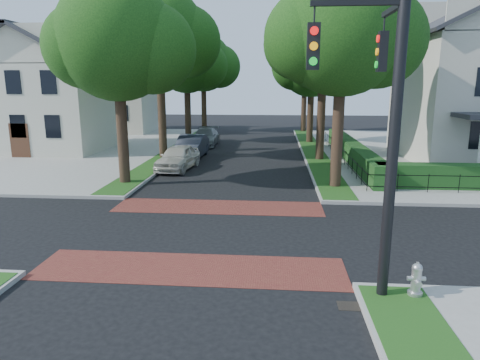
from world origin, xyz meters
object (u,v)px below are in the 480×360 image
parked_car_front (178,157)px  parked_car_rear (205,137)px  parked_car_middle (191,147)px  traffic_signal (385,108)px  fire_hydrant (416,280)px

parked_car_front → parked_car_rear: bearing=96.9°
parked_car_front → parked_car_middle: bearing=96.9°
traffic_signal → fire_hydrant: traffic_signal is taller
parked_car_front → fire_hydrant: size_ratio=5.19×
parked_car_front → parked_car_rear: 10.65m
traffic_signal → parked_car_front: 18.26m
parked_car_front → parked_car_middle: 4.35m
parked_car_front → parked_car_rear: size_ratio=0.89×
parked_car_front → fire_hydrant: 18.51m
parked_car_middle → fire_hydrant: parked_car_middle is taller
parked_car_front → parked_car_middle: parked_car_middle is taller
traffic_signal → fire_hydrant: bearing=-10.8°
parked_car_rear → fire_hydrant: 28.18m
parked_car_rear → parked_car_front: bearing=-90.6°
parked_car_middle → parked_car_rear: bearing=91.5°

